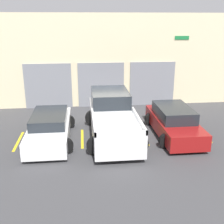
% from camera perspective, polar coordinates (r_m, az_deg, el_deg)
% --- Properties ---
extents(ground_plane, '(28.00, 28.00, 0.00)m').
position_cam_1_polar(ground_plane, '(15.41, -0.66, -1.93)').
color(ground_plane, '#3D3D3F').
extents(shophouse_building, '(17.66, 0.68, 5.72)m').
position_cam_1_polar(shophouse_building, '(17.92, -1.73, 10.22)').
color(shophouse_building, beige).
rests_on(shophouse_building, ground).
extents(pickup_truck, '(2.58, 5.56, 1.90)m').
position_cam_1_polar(pickup_truck, '(13.36, 0.09, -1.12)').
color(pickup_truck, white).
rests_on(pickup_truck, ground).
extents(sedan_white, '(2.20, 4.70, 1.27)m').
position_cam_1_polar(sedan_white, '(13.22, -12.51, -3.08)').
color(sedan_white, white).
rests_on(sedan_white, ground).
extents(sedan_side, '(2.18, 4.55, 1.39)m').
position_cam_1_polar(sedan_side, '(13.79, 12.40, -1.98)').
color(sedan_side, maroon).
rests_on(sedan_side, ground).
extents(parking_stripe_far_left, '(0.12, 2.20, 0.01)m').
position_cam_1_polar(parking_stripe_far_left, '(13.67, -18.47, -5.63)').
color(parking_stripe_far_left, gold).
rests_on(parking_stripe_far_left, ground).
extents(parking_stripe_left, '(0.12, 2.20, 0.01)m').
position_cam_1_polar(parking_stripe_left, '(13.33, -6.06, -5.36)').
color(parking_stripe_left, gold).
rests_on(parking_stripe_left, ground).
extents(parking_stripe_centre, '(0.12, 2.20, 0.01)m').
position_cam_1_polar(parking_stripe_centre, '(13.62, 6.38, -4.84)').
color(parking_stripe_centre, gold).
rests_on(parking_stripe_centre, ground).
extents(parking_stripe_right, '(0.12, 2.20, 0.01)m').
position_cam_1_polar(parking_stripe_right, '(14.51, 17.77, -4.16)').
color(parking_stripe_right, gold).
rests_on(parking_stripe_right, ground).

